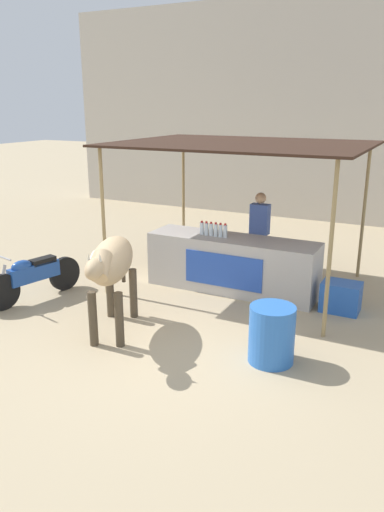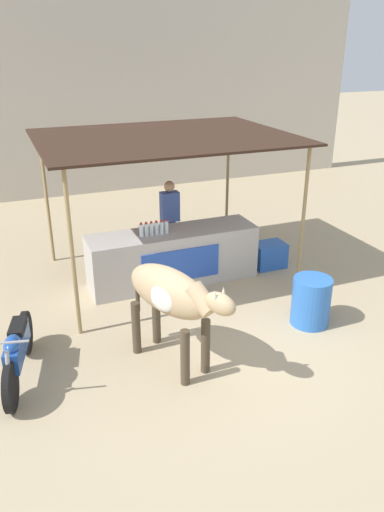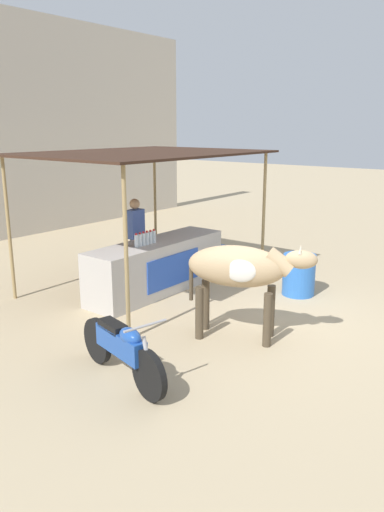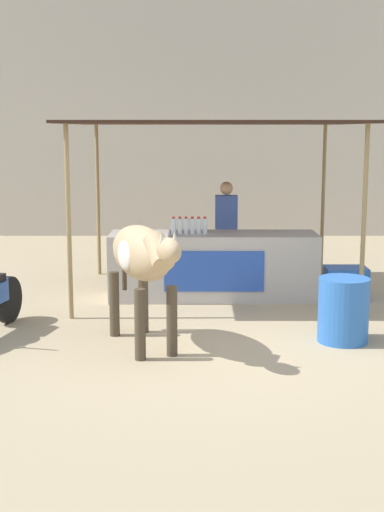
# 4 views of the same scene
# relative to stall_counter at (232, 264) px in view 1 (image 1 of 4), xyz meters

# --- Properties ---
(ground_plane) EXTENTS (60.00, 60.00, 0.00)m
(ground_plane) POSITION_rel_stall_counter_xyz_m (0.00, -2.20, -0.48)
(ground_plane) COLOR tan
(building_wall_far) EXTENTS (16.00, 0.50, 5.96)m
(building_wall_far) POSITION_rel_stall_counter_xyz_m (0.00, 6.42, 2.50)
(building_wall_far) COLOR beige
(building_wall_far) RESTS_ON ground
(stall_counter) EXTENTS (3.00, 0.82, 0.96)m
(stall_counter) POSITION_rel_stall_counter_xyz_m (0.00, 0.00, 0.00)
(stall_counter) COLOR #B2ADA8
(stall_counter) RESTS_ON ground
(stall_awning) EXTENTS (4.20, 3.20, 2.56)m
(stall_awning) POSITION_rel_stall_counter_xyz_m (0.00, 0.30, 1.97)
(stall_awning) COLOR #382319
(stall_awning) RESTS_ON ground
(water_bottle_row) EXTENTS (0.52, 0.07, 0.25)m
(water_bottle_row) POSITION_rel_stall_counter_xyz_m (-0.35, -0.05, 0.59)
(water_bottle_row) COLOR silver
(water_bottle_row) RESTS_ON stall_counter
(vendor_behind_counter) EXTENTS (0.34, 0.22, 1.65)m
(vendor_behind_counter) POSITION_rel_stall_counter_xyz_m (0.22, 0.75, 0.37)
(vendor_behind_counter) COLOR #383842
(vendor_behind_counter) RESTS_ON ground
(cooler_box) EXTENTS (0.60, 0.44, 0.48)m
(cooler_box) POSITION_rel_stall_counter_xyz_m (1.92, -0.10, -0.24)
(cooler_box) COLOR blue
(cooler_box) RESTS_ON ground
(water_barrel) EXTENTS (0.59, 0.59, 0.76)m
(water_barrel) POSITION_rel_stall_counter_xyz_m (1.45, -2.17, -0.10)
(water_barrel) COLOR blue
(water_barrel) RESTS_ON ground
(cow) EXTENTS (1.03, 1.82, 1.44)m
(cow) POSITION_rel_stall_counter_xyz_m (-0.86, -2.37, 0.55)
(cow) COLOR tan
(cow) RESTS_ON ground
(motorcycle_parked) EXTENTS (0.64, 1.77, 0.90)m
(motorcycle_parked) POSITION_rel_stall_counter_xyz_m (-2.79, -1.94, -0.05)
(motorcycle_parked) COLOR black
(motorcycle_parked) RESTS_ON ground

